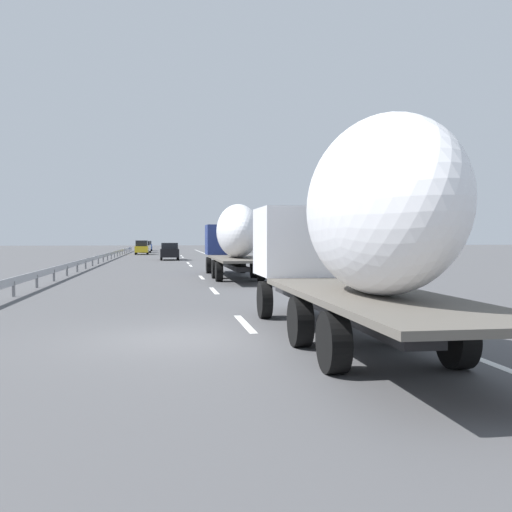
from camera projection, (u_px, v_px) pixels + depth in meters
name	position (u px, v px, depth m)	size (l,w,h in m)	color
ground_plane	(168.00, 263.00, 52.46)	(260.00, 260.00, 0.00)	#4C4C4F
lane_stripe_0	(245.00, 324.00, 15.22)	(3.20, 0.20, 0.01)	white
lane_stripe_1	(214.00, 291.00, 24.76)	(3.20, 0.20, 0.01)	white
lane_stripe_2	(202.00, 277.00, 33.12)	(3.20, 0.20, 0.01)	white
lane_stripe_3	(191.00, 266.00, 47.34)	(3.20, 0.20, 0.01)	white
lane_stripe_4	(188.00, 263.00, 52.43)	(3.20, 0.20, 0.01)	white
lane_stripe_5	(183.00, 257.00, 68.21)	(3.20, 0.20, 0.01)	white
lane_stripe_6	(181.00, 256.00, 74.40)	(3.20, 0.20, 0.01)	white
edge_line_right	(223.00, 260.00, 58.25)	(110.00, 0.20, 0.01)	white
truck_lead	(234.00, 237.00, 32.58)	(13.38, 2.55, 4.07)	navy
truck_trailing	(354.00, 227.00, 11.96)	(12.18, 2.55, 4.46)	silver
car_yellow_coupe	(142.00, 248.00, 79.62)	(4.37, 1.77, 1.94)	gold
car_black_suv	(170.00, 251.00, 59.62)	(4.23, 1.89, 1.77)	black
car_white_van	(145.00, 247.00, 89.69)	(4.24, 1.77, 1.77)	white
car_blue_sedan	(147.00, 246.00, 102.44)	(4.22, 1.76, 1.77)	#28479E
road_sign	(245.00, 238.00, 51.21)	(0.10, 0.90, 3.33)	gray
tree_0	(254.00, 229.00, 88.77)	(3.18, 3.18, 5.65)	#472D19
tree_1	(263.00, 224.00, 74.95)	(3.53, 3.53, 6.36)	#472D19
tree_2	(237.00, 225.00, 97.58)	(2.75, 2.75, 7.04)	#472D19
guardrail_median	(103.00, 256.00, 54.47)	(94.00, 0.10, 0.76)	#9EA0A5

